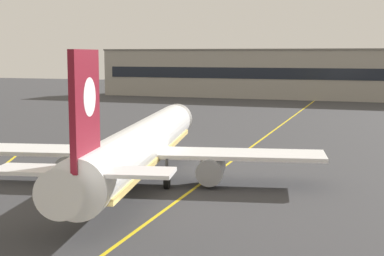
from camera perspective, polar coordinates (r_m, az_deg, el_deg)
The scene contains 5 objects.
ground_plane at distance 37.11m, azimuth -8.81°, elevation -10.73°, with size 400.00×400.00×0.00m, color #353538.
taxiway_centreline at distance 64.24m, azimuth 4.21°, elevation -2.99°, with size 0.30×180.00×0.01m, color yellow.
airliner_foreground at distance 51.73m, azimuth -4.96°, elevation -1.71°, with size 32.27×41.10×11.65m.
safety_cone_by_nose_gear at distance 66.88m, azimuth 0.89°, elevation -2.34°, with size 0.44×0.44×0.55m.
terminal_building at distance 151.09m, azimuth 13.16°, elevation 5.13°, with size 120.32×12.40×12.63m.
Camera 1 is at (17.21, -30.83, 11.39)m, focal length 54.83 mm.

